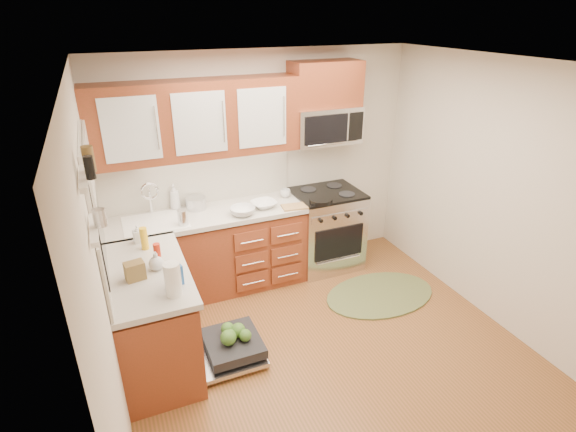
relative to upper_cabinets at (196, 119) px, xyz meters
name	(u,v)px	position (x,y,z in m)	size (l,w,h in m)	color
floor	(330,352)	(0.73, -1.57, -1.88)	(3.50, 3.50, 0.00)	brown
ceiling	(344,66)	(0.73, -1.57, 0.62)	(3.50, 3.50, 0.00)	white
wall_back	(261,166)	(0.73, 0.18, -0.62)	(3.50, 0.04, 2.50)	beige
wall_front	(513,383)	(0.73, -3.33, -0.62)	(3.50, 0.04, 2.50)	beige
wall_left	(101,276)	(-1.02, -1.57, -0.62)	(0.04, 3.50, 2.50)	beige
wall_right	(501,198)	(2.48, -1.57, -0.62)	(0.04, 3.50, 2.50)	beige
base_cabinet_back	(210,255)	(0.00, -0.12, -1.45)	(2.05, 0.60, 0.85)	brown
base_cabinet_left	(153,320)	(-0.72, -1.05, -1.45)	(0.60, 1.25, 0.85)	brown
countertop_back	(207,215)	(0.00, -0.14, -0.97)	(2.07, 0.64, 0.05)	beige
countertop_left	(147,273)	(-0.71, -1.05, -0.97)	(0.64, 1.27, 0.05)	beige
backsplash_back	(198,178)	(0.00, 0.16, -0.67)	(2.05, 0.02, 0.57)	beige
backsplash_left	(102,246)	(-1.01, -1.05, -0.67)	(0.02, 1.25, 0.57)	beige
upper_cabinets	(196,119)	(0.00, 0.00, 0.00)	(2.05, 0.35, 0.75)	brown
cabinet_over_mw	(325,84)	(1.41, 0.00, 0.26)	(0.76, 0.35, 0.47)	brown
range	(326,229)	(1.41, -0.15, -1.40)	(0.76, 0.64, 0.95)	silver
microwave	(325,125)	(1.41, -0.02, -0.18)	(0.76, 0.38, 0.40)	silver
sink	(157,234)	(-0.52, -0.16, -1.07)	(0.62, 0.50, 0.26)	white
dishwasher	(229,348)	(-0.13, -1.27, -1.77)	(0.70, 0.60, 0.20)	silver
window	(94,206)	(-1.01, -1.07, -0.32)	(0.03, 1.05, 1.05)	white
window_blind	(89,163)	(-0.98, -1.07, 0.00)	(0.02, 0.96, 0.40)	white
shelf_upper	(84,178)	(-0.99, -1.92, 0.17)	(0.04, 0.40, 0.03)	white
shelf_lower	(94,229)	(-0.99, -1.92, -0.12)	(0.04, 0.40, 0.03)	white
rug	(380,294)	(1.66, -0.99, -1.86)	(1.25, 0.81, 0.02)	#5E6D3E
skillet	(321,201)	(1.19, -0.40, -0.90)	(0.25, 0.25, 0.05)	black
stock_pot	(196,203)	(-0.07, 0.02, -0.89)	(0.21, 0.21, 0.13)	silver
cutting_board	(295,207)	(0.91, -0.35, -0.94)	(0.27, 0.17, 0.02)	#9E7C48
canister	(183,218)	(-0.27, -0.32, -0.87)	(0.10, 0.10, 0.16)	silver
paper_towel_roll	(173,279)	(-0.56, -1.49, -0.82)	(0.12, 0.12, 0.26)	white
mustard_bottle	(144,238)	(-0.68, -0.68, -0.85)	(0.07, 0.07, 0.21)	gold
red_bottle	(158,255)	(-0.61, -1.03, -0.84)	(0.06, 0.06, 0.21)	red
wooden_box	(135,271)	(-0.81, -1.15, -0.88)	(0.15, 0.11, 0.15)	brown
blue_carton	(176,276)	(-0.52, -1.36, -0.87)	(0.10, 0.06, 0.16)	#2458A9
bowl_a	(264,204)	(0.61, -0.21, -0.92)	(0.26, 0.26, 0.06)	#999999
bowl_b	(243,211)	(0.34, -0.32, -0.91)	(0.26, 0.26, 0.08)	#999999
cup	(285,193)	(0.93, -0.04, -0.90)	(0.12, 0.12, 0.09)	#999999
soap_bottle_a	(174,197)	(-0.27, 0.10, -0.81)	(0.11, 0.11, 0.28)	#999999
soap_bottle_b	(138,234)	(-0.72, -0.52, -0.86)	(0.08, 0.08, 0.17)	#999999
soap_bottle_c	(156,261)	(-0.63, -1.07, -0.87)	(0.12, 0.12, 0.16)	#999999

